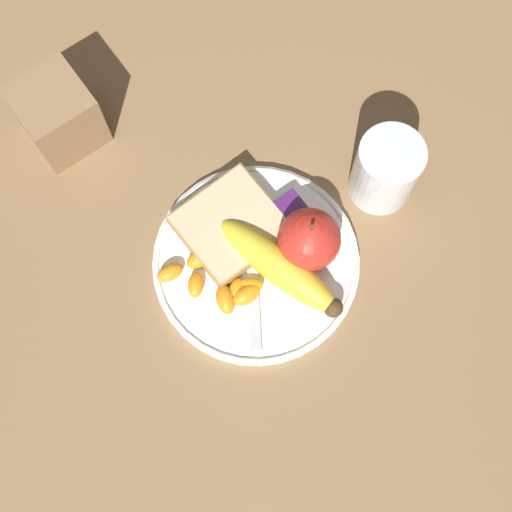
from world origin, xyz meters
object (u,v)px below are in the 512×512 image
at_px(bread_slice, 229,227).
at_px(fork, 252,265).
at_px(jam_packet, 287,211).
at_px(condiment_caddy, 58,115).
at_px(juice_glass, 385,171).
at_px(banana, 281,267).
at_px(plate, 256,262).
at_px(apple, 309,240).

distance_m(bread_slice, fork, 0.05).
distance_m(jam_packet, condiment_caddy, 0.28).
xyz_separation_m(juice_glass, banana, (0.16, 0.02, -0.01)).
bearing_deg(plate, jam_packet, -158.36).
xyz_separation_m(apple, banana, (0.04, 0.00, -0.02)).
height_order(banana, bread_slice, banana).
relative_size(bread_slice, fork, 0.76).
bearing_deg(apple, juice_glass, -173.04).
xyz_separation_m(juice_glass, fork, (0.18, -0.01, -0.03)).
height_order(juice_glass, banana, juice_glass).
relative_size(jam_packet, condiment_caddy, 0.44).
bearing_deg(banana, apple, -174.69).
bearing_deg(condiment_caddy, jam_packet, 121.24).
bearing_deg(juice_glass, condiment_caddy, -46.64).
height_order(apple, bread_slice, apple).
xyz_separation_m(apple, condiment_caddy, (0.14, -0.29, -0.00)).
xyz_separation_m(fork, condiment_caddy, (0.08, -0.27, 0.03)).
bearing_deg(apple, plate, -22.21).
bearing_deg(bread_slice, condiment_caddy, -69.27).
height_order(plate, apple, apple).
distance_m(plate, banana, 0.04).
xyz_separation_m(plate, bread_slice, (0.00, -0.05, 0.02)).
bearing_deg(apple, condiment_caddy, -64.00).
xyz_separation_m(plate, condiment_caddy, (0.09, -0.26, 0.04)).
distance_m(fork, jam_packet, 0.07).
bearing_deg(fork, jam_packet, -35.84).
relative_size(fork, jam_packet, 3.73).
bearing_deg(fork, banana, -106.98).
bearing_deg(apple, bread_slice, -50.31).
distance_m(apple, bread_slice, 0.09).
distance_m(juice_glass, bread_slice, 0.18).
bearing_deg(banana, jam_packet, -132.85).
distance_m(banana, bread_slice, 0.08).
bearing_deg(condiment_caddy, fork, 106.62).
distance_m(juice_glass, jam_packet, 0.12).
xyz_separation_m(bread_slice, jam_packet, (-0.06, 0.02, -0.00)).
distance_m(plate, bread_slice, 0.05).
bearing_deg(juice_glass, plate, -2.61).
height_order(juice_glass, jam_packet, juice_glass).
relative_size(bread_slice, jam_packet, 2.82).
bearing_deg(plate, condiment_caddy, -72.08).
height_order(plate, bread_slice, bread_slice).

